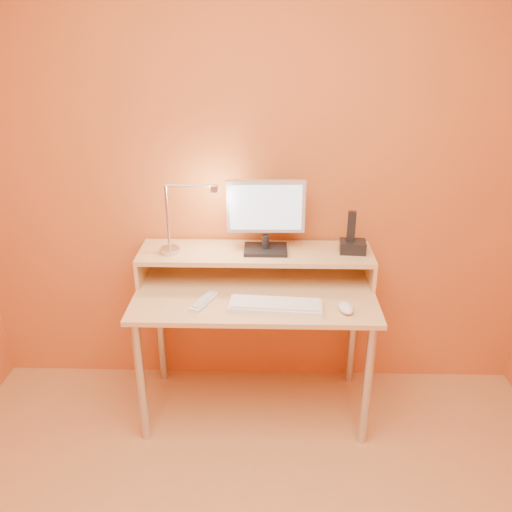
{
  "coord_description": "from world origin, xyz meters",
  "views": [
    {
      "loc": [
        0.06,
        -1.16,
        1.98
      ],
      "look_at": [
        0.01,
        1.13,
        0.94
      ],
      "focal_mm": 37.22,
      "sensor_mm": 36.0,
      "label": 1
    }
  ],
  "objects_px": {
    "phone_dock": "(353,247)",
    "mouse": "(346,307)",
    "monitor_panel": "(266,206)",
    "lamp_base": "(170,250)",
    "keyboard": "(276,306)",
    "remote_control": "(204,302)"
  },
  "relations": [
    {
      "from": "monitor_panel",
      "to": "remote_control",
      "type": "bearing_deg",
      "value": -137.75
    },
    {
      "from": "keyboard",
      "to": "mouse",
      "type": "bearing_deg",
      "value": 0.84
    },
    {
      "from": "phone_dock",
      "to": "mouse",
      "type": "bearing_deg",
      "value": -96.84
    },
    {
      "from": "monitor_panel",
      "to": "remote_control",
      "type": "distance_m",
      "value": 0.56
    },
    {
      "from": "mouse",
      "to": "phone_dock",
      "type": "bearing_deg",
      "value": 69.63
    },
    {
      "from": "mouse",
      "to": "keyboard",
      "type": "bearing_deg",
      "value": 167.31
    },
    {
      "from": "lamp_base",
      "to": "keyboard",
      "type": "height_order",
      "value": "lamp_base"
    },
    {
      "from": "keyboard",
      "to": "mouse",
      "type": "relative_size",
      "value": 3.78
    },
    {
      "from": "monitor_panel",
      "to": "phone_dock",
      "type": "height_order",
      "value": "monitor_panel"
    },
    {
      "from": "monitor_panel",
      "to": "lamp_base",
      "type": "height_order",
      "value": "monitor_panel"
    },
    {
      "from": "keyboard",
      "to": "remote_control",
      "type": "xyz_separation_m",
      "value": [
        -0.34,
        0.04,
        -0.0
      ]
    },
    {
      "from": "phone_dock",
      "to": "keyboard",
      "type": "distance_m",
      "value": 0.53
    },
    {
      "from": "phone_dock",
      "to": "remote_control",
      "type": "xyz_separation_m",
      "value": [
        -0.74,
        -0.27,
        -0.18
      ]
    },
    {
      "from": "monitor_panel",
      "to": "lamp_base",
      "type": "xyz_separation_m",
      "value": [
        -0.49,
        -0.04,
        -0.23
      ]
    },
    {
      "from": "phone_dock",
      "to": "keyboard",
      "type": "height_order",
      "value": "phone_dock"
    },
    {
      "from": "lamp_base",
      "to": "mouse",
      "type": "relative_size",
      "value": 0.86
    },
    {
      "from": "lamp_base",
      "to": "phone_dock",
      "type": "xyz_separation_m",
      "value": [
        0.93,
        0.03,
        0.02
      ]
    },
    {
      "from": "lamp_base",
      "to": "remote_control",
      "type": "relative_size",
      "value": 0.5
    },
    {
      "from": "phone_dock",
      "to": "keyboard",
      "type": "bearing_deg",
      "value": -137.76
    },
    {
      "from": "keyboard",
      "to": "remote_control",
      "type": "distance_m",
      "value": 0.35
    },
    {
      "from": "mouse",
      "to": "remote_control",
      "type": "bearing_deg",
      "value": 166.07
    },
    {
      "from": "phone_dock",
      "to": "remote_control",
      "type": "distance_m",
      "value": 0.8
    }
  ]
}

